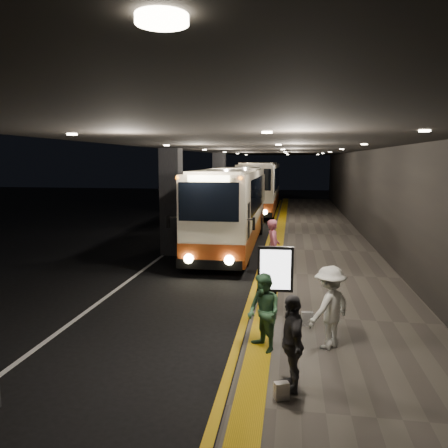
% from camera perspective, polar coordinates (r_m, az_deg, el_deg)
% --- Properties ---
extents(ground, '(90.00, 90.00, 0.00)m').
position_cam_1_polar(ground, '(14.45, -5.27, -7.43)').
color(ground, black).
extents(lane_line_white, '(0.12, 50.00, 0.01)m').
position_cam_1_polar(lane_line_white, '(19.60, -6.82, -3.23)').
color(lane_line_white, silver).
rests_on(lane_line_white, ground).
extents(kerb_stripe_yellow, '(0.18, 50.00, 0.01)m').
position_cam_1_polar(kerb_stripe_yellow, '(18.92, 5.40, -3.63)').
color(kerb_stripe_yellow, gold).
rests_on(kerb_stripe_yellow, ground).
extents(sidewalk, '(4.50, 50.00, 0.15)m').
position_cam_1_polar(sidewalk, '(18.92, 12.69, -3.58)').
color(sidewalk, '#514C44').
rests_on(sidewalk, ground).
extents(tactile_strip, '(0.50, 50.00, 0.01)m').
position_cam_1_polar(tactile_strip, '(18.87, 6.92, -3.22)').
color(tactile_strip, gold).
rests_on(tactile_strip, sidewalk).
extents(terminal_wall, '(0.10, 50.00, 6.00)m').
position_cam_1_polar(terminal_wall, '(18.84, 19.85, 5.06)').
color(terminal_wall, black).
rests_on(terminal_wall, ground).
extents(support_columns, '(0.80, 24.80, 4.40)m').
position_cam_1_polar(support_columns, '(18.24, -6.88, 2.88)').
color(support_columns, black).
rests_on(support_columns, ground).
extents(canopy, '(9.00, 50.00, 0.40)m').
position_cam_1_polar(canopy, '(18.51, 6.07, 10.41)').
color(canopy, black).
rests_on(canopy, support_columns).
extents(coach_main, '(2.41, 11.10, 3.44)m').
position_cam_1_polar(coach_main, '(19.57, 0.99, 1.69)').
color(coach_main, beige).
rests_on(coach_main, ground).
extents(coach_second, '(2.43, 11.55, 3.63)m').
position_cam_1_polar(coach_second, '(32.90, 4.78, 4.52)').
color(coach_second, beige).
rests_on(coach_second, ground).
extents(passenger_boarding, '(0.51, 0.71, 1.83)m').
position_cam_1_polar(passenger_boarding, '(14.62, 6.45, -2.96)').
color(passenger_boarding, '#B45469').
rests_on(passenger_boarding, sidewalk).
extents(passenger_waiting_green, '(0.82, 0.89, 1.56)m').
position_cam_1_polar(passenger_waiting_green, '(8.85, 5.21, -11.45)').
color(passenger_waiting_green, '#3D6E49').
rests_on(passenger_waiting_green, sidewalk).
extents(passenger_waiting_white, '(1.11, 1.15, 1.69)m').
position_cam_1_polar(passenger_waiting_white, '(9.16, 13.62, -10.52)').
color(passenger_waiting_white, white).
rests_on(passenger_waiting_white, sidewalk).
extents(passenger_waiting_grey, '(0.66, 1.03, 1.62)m').
position_cam_1_polar(passenger_waiting_grey, '(7.48, 8.86, -15.03)').
color(passenger_waiting_grey, '#47464B').
rests_on(passenger_waiting_grey, sidewalk).
extents(bag_polka, '(0.27, 0.13, 0.32)m').
position_cam_1_polar(bag_polka, '(10.42, 10.81, -12.07)').
color(bag_polka, black).
rests_on(bag_polka, sidewalk).
extents(bag_plain, '(0.26, 0.21, 0.28)m').
position_cam_1_polar(bag_plain, '(7.47, 7.52, -20.78)').
color(bag_plain, silver).
rests_on(bag_plain, sidewalk).
extents(info_sign, '(0.84, 0.15, 1.77)m').
position_cam_1_polar(info_sign, '(10.38, 6.73, -6.07)').
color(info_sign, black).
rests_on(info_sign, sidewalk).
extents(stanchion_post, '(0.05, 0.05, 1.18)m').
position_cam_1_polar(stanchion_post, '(11.77, 5.24, -7.36)').
color(stanchion_post, black).
rests_on(stanchion_post, sidewalk).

